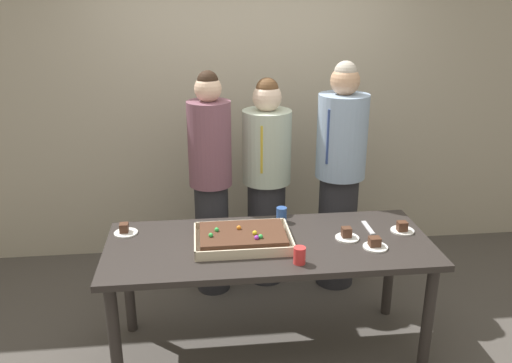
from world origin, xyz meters
TOP-DOWN VIEW (x-y plane):
  - ground_plane at (0.00, 0.00)m, footprint 12.00×12.00m
  - interior_back_panel at (0.00, 1.60)m, footprint 8.00×0.12m
  - party_table at (0.00, 0.00)m, footprint 2.01×0.82m
  - sheet_cake at (-0.16, 0.01)m, footprint 0.59×0.42m
  - plated_slice_near_left at (-0.90, 0.23)m, footprint 0.15×0.15m
  - plated_slice_near_right at (0.49, 0.00)m, footprint 0.15×0.15m
  - plated_slice_far_left at (0.87, 0.06)m, footprint 0.15×0.15m
  - plated_slice_far_right at (0.63, -0.14)m, footprint 0.15×0.15m
  - drink_cup_nearest at (0.13, -0.28)m, footprint 0.07×0.07m
  - drink_cup_middle at (0.12, 0.31)m, footprint 0.07×0.07m
  - cake_server_utensil at (0.67, 0.14)m, footprint 0.03×0.20m
  - person_serving_front at (0.66, 0.82)m, footprint 0.38×0.38m
  - person_green_shirt_behind at (-0.33, 0.83)m, footprint 0.32×0.32m
  - person_striped_tie_right at (0.11, 0.94)m, footprint 0.37×0.37m

SIDE VIEW (x-z plane):
  - ground_plane at x=0.00m, z-range 0.00..0.00m
  - party_table at x=0.00m, z-range 0.30..1.10m
  - cake_server_utensil at x=0.67m, z-range 0.79..0.80m
  - plated_slice_near_left at x=-0.90m, z-range 0.78..0.85m
  - plated_slice_far_right at x=0.63m, z-range 0.78..0.85m
  - plated_slice_near_right at x=0.49m, z-range 0.78..0.85m
  - plated_slice_far_left at x=0.87m, z-range 0.78..0.85m
  - sheet_cake at x=-0.16m, z-range 0.78..0.88m
  - drink_cup_nearest at x=0.13m, z-range 0.79..0.89m
  - drink_cup_middle at x=0.12m, z-range 0.79..0.89m
  - person_striped_tie_right at x=0.11m, z-range 0.02..1.68m
  - person_green_shirt_behind at x=-0.33m, z-range 0.04..1.78m
  - person_serving_front at x=0.66m, z-range 0.03..1.82m
  - interior_back_panel at x=0.00m, z-range 0.00..3.00m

